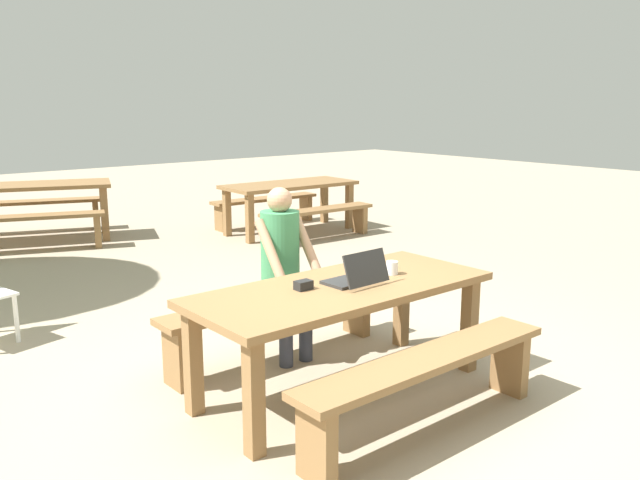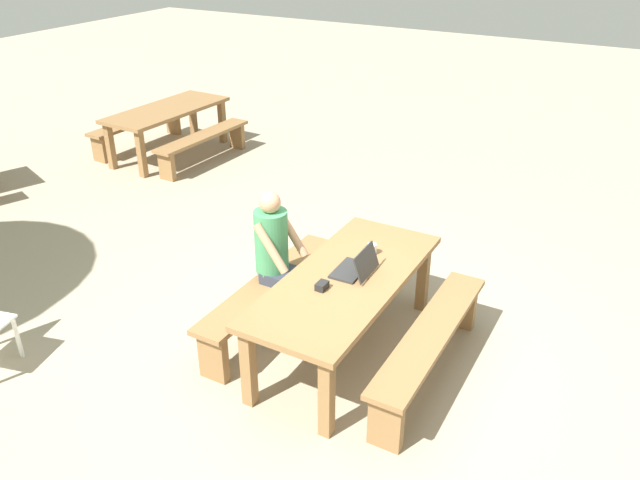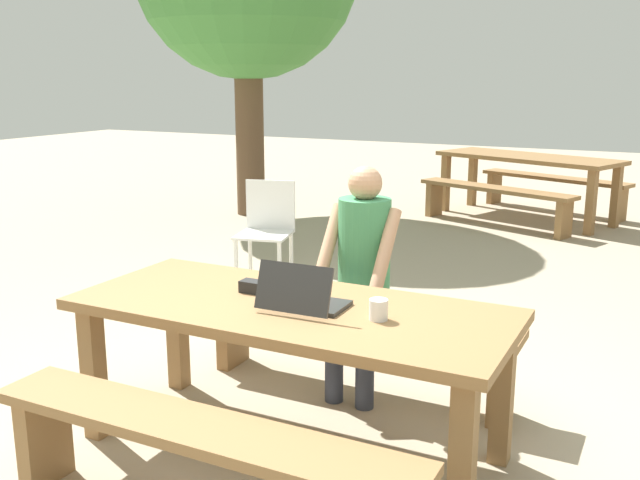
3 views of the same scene
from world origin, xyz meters
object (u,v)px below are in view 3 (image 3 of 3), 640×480
Objects in this scene: coffee_mug at (379,310)px; person_seated at (361,266)px; picnic_table_rear at (527,165)px; laptop at (302,298)px; small_pouch at (252,286)px; picnic_table_front at (290,324)px; plastic_chair at (267,227)px.

coffee_mug is 0.81m from person_seated.
laptop is at bearing -67.34° from picnic_table_rear.
picnic_table_rear is (-0.58, 6.19, -0.10)m from coffee_mug.
coffee_mug reaches higher than small_pouch.
picnic_table_rear reaches higher than picnic_table_front.
plastic_chair is (-1.63, 2.51, -0.18)m from picnic_table_front.
small_pouch is at bearing 162.97° from picnic_table_front.
coffee_mug is (0.69, -0.09, 0.02)m from small_pouch.
laptop reaches higher than picnic_table_front.
picnic_table_rear is at bearing 92.04° from person_seated.
plastic_chair is at bearing 129.33° from coffee_mug.
plastic_chair is 3.96m from picnic_table_rear.
picnic_table_rear is at bearing 89.00° from small_pouch.
person_seated reaches higher than small_pouch.
small_pouch is at bearing -70.49° from picnic_table_rear.
coffee_mug reaches higher than picnic_table_front.
picnic_table_rear is (-0.23, 6.22, -0.11)m from laptop.
person_seated is (-0.39, 0.71, -0.03)m from coffee_mug.
laptop is at bearing -19.81° from small_pouch.
person_seated is at bearing -88.63° from laptop.
laptop reaches higher than coffee_mug.
plastic_chair is at bearing 132.74° from person_seated.
coffee_mug is at bearing -64.09° from picnic_table_rear.
picnic_table_front is at bearing 177.75° from coffee_mug.
small_pouch is 1.18× the size of coffee_mug.
person_seated is at bearing 118.81° from coffee_mug.
person_seated reaches higher than plastic_chair.
small_pouch is (-0.34, 0.12, -0.03)m from laptop.
laptop is 0.74m from person_seated.
picnic_table_rear is (1.48, 3.67, 0.23)m from plastic_chair.
picnic_table_rear is (0.11, 6.10, -0.08)m from small_pouch.
plastic_chair is (-2.07, 2.52, -0.32)m from coffee_mug.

